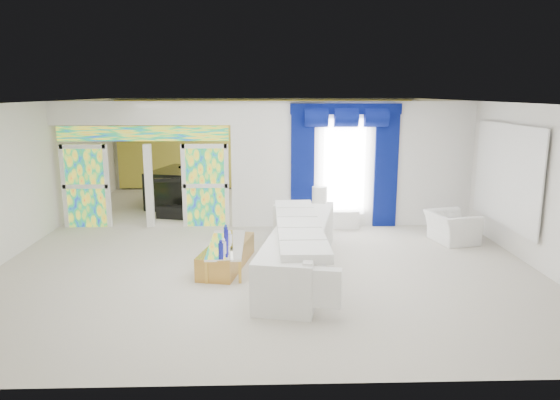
{
  "coord_description": "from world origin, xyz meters",
  "views": [
    {
      "loc": [
        -0.01,
        -11.21,
        3.22
      ],
      "look_at": [
        0.3,
        -1.2,
        1.1
      ],
      "focal_mm": 33.0,
      "sensor_mm": 36.0,
      "label": 1
    }
  ],
  "objects_px": {
    "coffee_table": "(227,255)",
    "console_table": "(332,219)",
    "armchair": "(452,227)",
    "white_sofa": "(300,250)",
    "grand_piano": "(185,187)"
  },
  "relations": [
    {
      "from": "coffee_table",
      "to": "console_table",
      "type": "height_order",
      "value": "console_table"
    },
    {
      "from": "console_table",
      "to": "armchair",
      "type": "xyz_separation_m",
      "value": [
        2.45,
        -1.29,
        0.12
      ]
    },
    {
      "from": "white_sofa",
      "to": "coffee_table",
      "type": "distance_m",
      "value": 1.4
    },
    {
      "from": "console_table",
      "to": "grand_piano",
      "type": "xyz_separation_m",
      "value": [
        -3.91,
        2.65,
        0.31
      ]
    },
    {
      "from": "white_sofa",
      "to": "grand_piano",
      "type": "distance_m",
      "value": 6.4
    },
    {
      "from": "coffee_table",
      "to": "grand_piano",
      "type": "bearing_deg",
      "value": 106.37
    },
    {
      "from": "coffee_table",
      "to": "console_table",
      "type": "relative_size",
      "value": 1.49
    },
    {
      "from": "console_table",
      "to": "armchair",
      "type": "bearing_deg",
      "value": -27.72
    },
    {
      "from": "armchair",
      "to": "coffee_table",
      "type": "bearing_deg",
      "value": 94.73
    },
    {
      "from": "armchair",
      "to": "grand_piano",
      "type": "xyz_separation_m",
      "value": [
        -6.36,
        3.94,
        0.19
      ]
    },
    {
      "from": "white_sofa",
      "to": "armchair",
      "type": "xyz_separation_m",
      "value": [
        3.43,
        1.75,
        -0.07
      ]
    },
    {
      "from": "coffee_table",
      "to": "white_sofa",
      "type": "bearing_deg",
      "value": -12.53
    },
    {
      "from": "white_sofa",
      "to": "console_table",
      "type": "bearing_deg",
      "value": 83.78
    },
    {
      "from": "console_table",
      "to": "grand_piano",
      "type": "relative_size",
      "value": 0.62
    },
    {
      "from": "console_table",
      "to": "white_sofa",
      "type": "bearing_deg",
      "value": -107.83
    }
  ]
}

